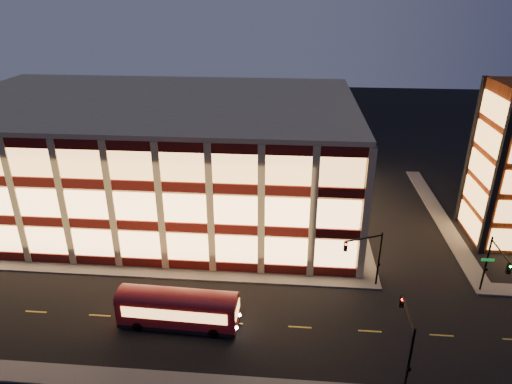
{
  "coord_description": "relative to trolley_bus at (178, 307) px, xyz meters",
  "views": [
    {
      "loc": [
        14.87,
        -37.55,
        27.03
      ],
      "look_at": [
        10.95,
        8.0,
        6.45
      ],
      "focal_mm": 32.0,
      "sensor_mm": 36.0,
      "label": 1
    }
  ],
  "objects": [
    {
      "name": "trolley_bus",
      "position": [
        0.0,
        0.0,
        0.0
      ],
      "size": [
        10.41,
        3.04,
        3.5
      ],
      "rotation": [
        0.0,
        0.0,
        -0.04
      ],
      "color": "maroon",
      "rests_on": "ground"
    },
    {
      "name": "ground",
      "position": [
        -5.47,
        6.6,
        -1.94
      ],
      "size": [
        200.0,
        200.0,
        0.0
      ],
      "primitive_type": "plane",
      "color": "black",
      "rests_on": "ground"
    },
    {
      "name": "sidewalk_office_east",
      "position": [
        17.53,
        23.6,
        -1.86
      ],
      "size": [
        2.0,
        30.0,
        0.15
      ],
      "primitive_type": "cube",
      "color": "#514F4C",
      "rests_on": "ground"
    },
    {
      "name": "traffic_signal_far",
      "position": [
        16.74,
        6.84,
        2.18
      ],
      "size": [
        3.79,
        1.87,
        6.0
      ],
      "color": "black",
      "rests_on": "ground"
    },
    {
      "name": "sidewalk_tower_west",
      "position": [
        28.53,
        23.6,
        -1.86
      ],
      "size": [
        2.0,
        30.0,
        0.15
      ],
      "primitive_type": "cube",
      "color": "#514F4C",
      "rests_on": "ground"
    },
    {
      "name": "sidewalk_office_south",
      "position": [
        -8.47,
        7.6,
        -1.86
      ],
      "size": [
        54.0,
        2.0,
        0.15
      ],
      "primitive_type": "cube",
      "color": "#514F4C",
      "rests_on": "ground"
    },
    {
      "name": "sidewalk_near",
      "position": [
        -5.47,
        -6.4,
        -1.86
      ],
      "size": [
        100.0,
        2.0,
        0.15
      ],
      "primitive_type": "cube",
      "color": "#514F4C",
      "rests_on": "ground"
    },
    {
      "name": "traffic_signal_near",
      "position": [
        18.03,
        -4.43,
        2.19
      ],
      "size": [
        0.32,
        4.45,
        6.0
      ],
      "color": "black",
      "rests_on": "ground"
    },
    {
      "name": "traffic_signal_right",
      "position": [
        28.03,
        5.97,
        2.16
      ],
      "size": [
        1.2,
        4.37,
        6.0
      ],
      "color": "black",
      "rests_on": "ground"
    },
    {
      "name": "office_building",
      "position": [
        -8.39,
        23.51,
        5.31
      ],
      "size": [
        50.45,
        30.45,
        14.5
      ],
      "color": "tan",
      "rests_on": "ground"
    }
  ]
}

